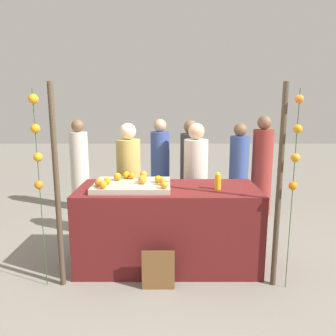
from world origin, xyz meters
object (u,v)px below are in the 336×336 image
object	(u,v)px
orange_0	(118,177)
orange_1	(132,176)
vendor_left	(129,187)
stall_counter	(168,226)
chalkboard_sign	(158,270)
juice_bottle	(218,182)
vendor_right	(195,187)

from	to	relation	value
orange_0	orange_1	bearing A→B (deg)	24.55
orange_1	vendor_left	size ratio (longest dim) A/B	0.05
stall_counter	chalkboard_sign	bearing A→B (deg)	-100.14
orange_1	vendor_left	xyz separation A→B (m)	(-0.10, 0.56, -0.28)
stall_counter	juice_bottle	xyz separation A→B (m)	(0.56, -0.08, 0.56)
juice_bottle	orange_1	bearing A→B (deg)	165.39
orange_0	vendor_left	xyz separation A→B (m)	(0.06, 0.63, -0.28)
stall_counter	juice_bottle	size ratio (longest dim) A/B	10.90
vendor_right	orange_0	bearing A→B (deg)	-146.89
vendor_left	vendor_right	bearing A→B (deg)	0.48
vendor_left	orange_1	bearing A→B (deg)	-79.50
stall_counter	vendor_right	size ratio (longest dim) A/B	1.27
stall_counter	chalkboard_sign	world-z (taller)	stall_counter
orange_0	juice_bottle	distance (m)	1.17
juice_bottle	vendor_left	distance (m)	1.40
stall_counter	juice_bottle	distance (m)	0.80
orange_0	juice_bottle	bearing A→B (deg)	-9.19
stall_counter	vendor_right	world-z (taller)	vendor_right
orange_1	juice_bottle	bearing A→B (deg)	-14.61
orange_1	chalkboard_sign	world-z (taller)	orange_1
juice_bottle	vendor_left	world-z (taller)	vendor_left
orange_0	juice_bottle	world-z (taller)	juice_bottle
stall_counter	juice_bottle	bearing A→B (deg)	-7.99
juice_bottle	vendor_left	size ratio (longest dim) A/B	0.12
orange_0	chalkboard_sign	world-z (taller)	orange_0
chalkboard_sign	vendor_right	size ratio (longest dim) A/B	0.27
orange_0	orange_1	xyz separation A→B (m)	(0.16, 0.07, -0.01)
orange_0	orange_1	size ratio (longest dim) A/B	1.19
orange_0	vendor_right	bearing A→B (deg)	33.11
orange_0	juice_bottle	size ratio (longest dim) A/B	0.47
stall_counter	chalkboard_sign	size ratio (longest dim) A/B	4.72
stall_counter	juice_bottle	world-z (taller)	juice_bottle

